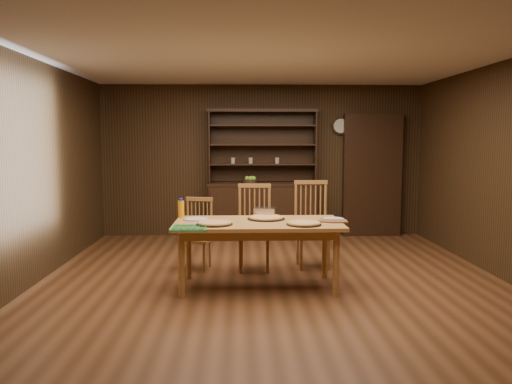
{
  "coord_description": "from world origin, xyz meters",
  "views": [
    {
      "loc": [
        -0.37,
        -5.64,
        1.66
      ],
      "look_at": [
        -0.18,
        0.4,
        1.03
      ],
      "focal_mm": 35.0,
      "sensor_mm": 36.0,
      "label": 1
    }
  ],
  "objects_px": {
    "dining_table": "(258,229)",
    "chair_right": "(312,221)",
    "chair_left": "(198,231)",
    "chair_center": "(254,224)",
    "juice_bottle": "(181,209)",
    "china_hutch": "(263,203)"
  },
  "relations": [
    {
      "from": "chair_right",
      "to": "juice_bottle",
      "type": "relative_size",
      "value": 4.92
    },
    {
      "from": "chair_right",
      "to": "chair_center",
      "type": "bearing_deg",
      "value": -173.59
    },
    {
      "from": "juice_bottle",
      "to": "china_hutch",
      "type": "bearing_deg",
      "value": 67.09
    },
    {
      "from": "china_hutch",
      "to": "chair_right",
      "type": "relative_size",
      "value": 1.93
    },
    {
      "from": "china_hutch",
      "to": "juice_bottle",
      "type": "xyz_separation_m",
      "value": [
        -1.08,
        -2.54,
        0.26
      ]
    },
    {
      "from": "juice_bottle",
      "to": "chair_center",
      "type": "bearing_deg",
      "value": 29.19
    },
    {
      "from": "china_hutch",
      "to": "chair_left",
      "type": "bearing_deg",
      "value": -114.89
    },
    {
      "from": "china_hutch",
      "to": "chair_center",
      "type": "distance_m",
      "value": 2.06
    },
    {
      "from": "chair_center",
      "to": "chair_right",
      "type": "xyz_separation_m",
      "value": [
        0.76,
        0.11,
        0.02
      ]
    },
    {
      "from": "chair_center",
      "to": "juice_bottle",
      "type": "distance_m",
      "value": 1.04
    },
    {
      "from": "chair_left",
      "to": "chair_center",
      "type": "height_order",
      "value": "chair_center"
    },
    {
      "from": "dining_table",
      "to": "chair_right",
      "type": "relative_size",
      "value": 1.65
    },
    {
      "from": "dining_table",
      "to": "chair_right",
      "type": "height_order",
      "value": "chair_right"
    },
    {
      "from": "chair_left",
      "to": "chair_right",
      "type": "bearing_deg",
      "value": 15.44
    },
    {
      "from": "china_hutch",
      "to": "juice_bottle",
      "type": "height_order",
      "value": "china_hutch"
    },
    {
      "from": "china_hutch",
      "to": "juice_bottle",
      "type": "distance_m",
      "value": 2.77
    },
    {
      "from": "dining_table",
      "to": "chair_center",
      "type": "relative_size",
      "value": 1.7
    },
    {
      "from": "dining_table",
      "to": "chair_right",
      "type": "xyz_separation_m",
      "value": [
        0.74,
        0.93,
        -0.07
      ]
    },
    {
      "from": "china_hutch",
      "to": "dining_table",
      "type": "xyz_separation_m",
      "value": [
        -0.18,
        -2.88,
        0.07
      ]
    },
    {
      "from": "china_hutch",
      "to": "juice_bottle",
      "type": "relative_size",
      "value": 9.5
    },
    {
      "from": "chair_center",
      "to": "china_hutch",
      "type": "bearing_deg",
      "value": 87.6
    },
    {
      "from": "dining_table",
      "to": "chair_left",
      "type": "bearing_deg",
      "value": 130.79
    }
  ]
}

